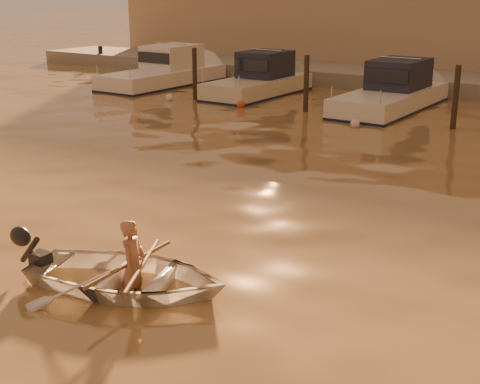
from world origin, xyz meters
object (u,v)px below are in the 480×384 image
Objects in this scene: person at (133,265)px; moored_boat_0 at (163,71)px; moored_boat_2 at (391,92)px; moored_boat_1 at (258,80)px; dinghy at (128,276)px.

moored_boat_0 reaches higher than person.
person is at bearing -50.87° from moored_boat_0.
person is at bearing -81.06° from moored_boat_2.
person is 21.31m from moored_boat_0.
moored_boat_0 is at bearing 22.18° from person.
moored_boat_1 is (-8.37, 16.53, 0.23)m from person.
moored_boat_0 is at bearing 21.93° from dinghy.
dinghy is 16.76m from moored_boat_2.
moored_boat_2 is (5.77, 0.00, 0.00)m from moored_boat_1.
person is 0.22× the size of moored_boat_1.
moored_boat_0 is 10.85m from moored_boat_2.
dinghy is 2.22× the size of person.
person is 0.19× the size of moored_boat_2.
moored_boat_1 is at bearing 180.00° from moored_boat_2.
dinghy is at bearing -51.12° from moored_boat_0.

